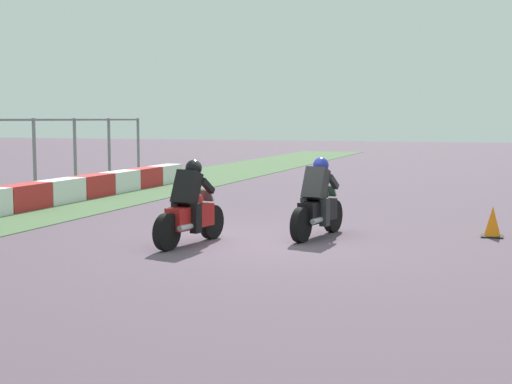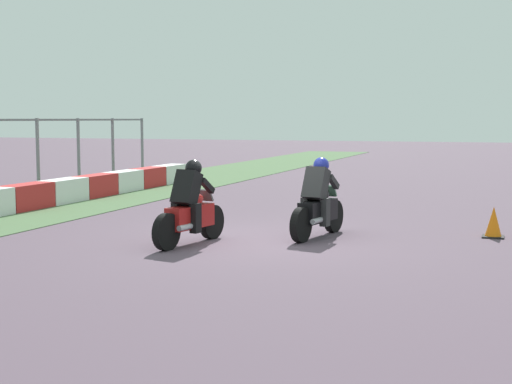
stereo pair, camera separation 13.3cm
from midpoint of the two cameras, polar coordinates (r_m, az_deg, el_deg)
name	(u,v)px [view 1 (the left image)]	position (r m, az deg, el deg)	size (l,w,h in m)	color
ground_plane	(257,240)	(13.46, -0.20, -3.81)	(120.00, 120.00, 0.00)	#554452
rider_lane_a	(318,204)	(13.80, 4.58, -0.97)	(2.03, 0.62, 1.51)	black
rider_lane_b	(190,210)	(12.99, -5.47, -1.40)	(2.03, 0.62, 1.51)	black
traffic_cone	(493,223)	(14.49, 17.77, -2.30)	(0.40, 0.40, 0.59)	black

